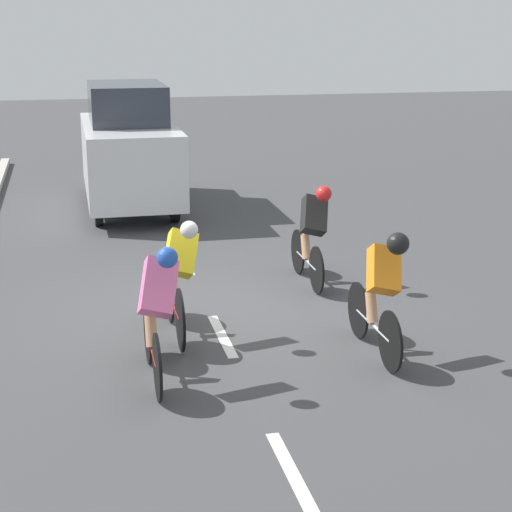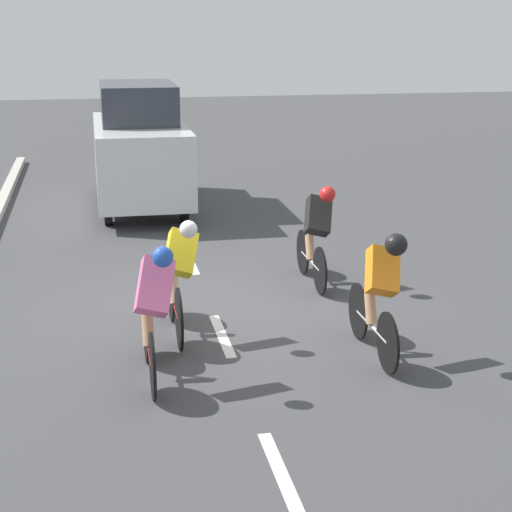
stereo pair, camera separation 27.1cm
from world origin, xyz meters
name	(u,v)px [view 1 (the left image)]	position (x,y,z in m)	size (l,w,h in m)	color
ground_plane	(210,312)	(0.00, 0.00, 0.00)	(60.00, 60.00, 0.00)	#424244
lane_stripe_near	(292,472)	(0.00, 4.06, 0.00)	(0.12, 1.40, 0.01)	white
lane_stripe_mid	(222,336)	(0.00, 0.86, 0.00)	(0.12, 1.40, 0.01)	white
lane_stripe_far	(185,262)	(0.00, -2.34, 0.00)	(0.12, 1.40, 0.01)	white
cyclist_black	(312,231)	(-1.58, -0.85, 0.76)	(0.44, 1.61, 1.44)	black
cyclist_yellow	(178,276)	(0.49, 0.77, 0.74)	(0.46, 1.69, 1.44)	black
cyclist_pink	(157,310)	(0.87, 2.02, 0.78)	(0.46, 1.64, 1.49)	black
cyclist_orange	(381,288)	(-1.58, 1.83, 0.78)	(0.43, 1.68, 1.46)	black
support_car	(129,148)	(0.49, -6.37, 1.18)	(1.70, 4.20, 2.39)	black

